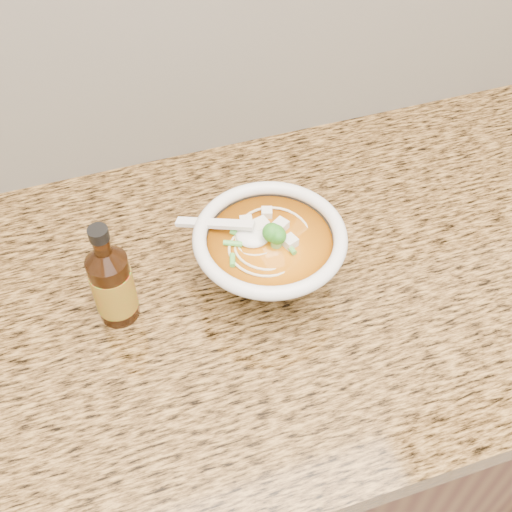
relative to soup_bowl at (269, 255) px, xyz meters
name	(u,v)px	position (x,y,z in m)	size (l,w,h in m)	color
cabinet	(278,418)	(0.03, 0.00, -0.52)	(4.00, 0.65, 0.86)	#351A10
counter_slab	(285,282)	(0.03, 0.00, -0.07)	(4.00, 0.68, 0.04)	olive
soup_bowl	(269,255)	(0.00, 0.00, 0.00)	(0.22, 0.21, 0.12)	white
hot_sauce_bottle	(112,284)	(-0.22, 0.00, 0.02)	(0.06, 0.06, 0.17)	#3B1A08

